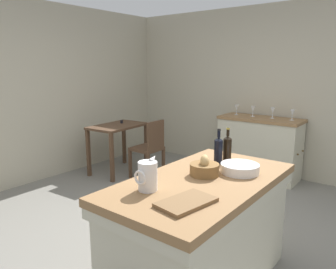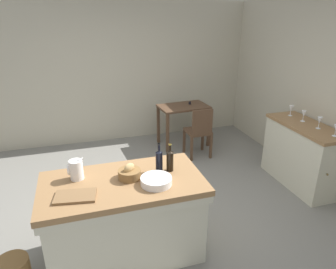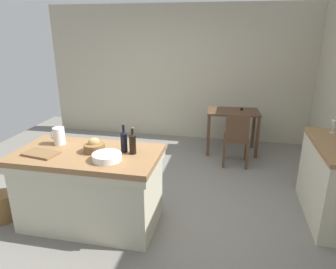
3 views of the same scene
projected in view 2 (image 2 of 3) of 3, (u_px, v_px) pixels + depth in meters
The scene contains 17 objects.
ground_plane at pixel (152, 210), 3.98m from camera, with size 6.76×6.76×0.00m, color slate.
wall_back at pixel (117, 74), 5.80m from camera, with size 5.32×0.12×2.60m, color #B2AA93.
wall_right at pixel (333, 97), 4.20m from camera, with size 0.12×5.20×2.60m, color #B2AA93.
island_table at pixel (125, 215), 3.11m from camera, with size 1.57×0.85×0.88m.
side_cabinet at pixel (302, 155), 4.43m from camera, with size 0.52×1.23×0.93m.
writing_desk at pixel (183, 112), 5.72m from camera, with size 0.94×0.63×0.82m.
wooden_chair at pixel (199, 131), 5.26m from camera, with size 0.40×0.40×0.90m.
pitcher at pixel (76, 170), 2.95m from camera, with size 0.17×0.13×0.24m.
wash_bowl at pixel (156, 181), 2.89m from camera, with size 0.30×0.30×0.07m, color white.
bread_basket at pixel (129, 173), 2.98m from camera, with size 0.22×0.22×0.16m.
cutting_board at pixel (75, 196), 2.69m from camera, with size 0.36×0.22×0.02m, color brown.
wine_bottle_dark at pixel (170, 160), 3.10m from camera, with size 0.07×0.07×0.30m.
wine_bottle_amber at pixel (159, 160), 3.10m from camera, with size 0.07×0.07×0.30m.
wine_glass_far_left at pixel (336, 128), 3.84m from camera, with size 0.07×0.07×0.15m.
wine_glass_left at pixel (320, 121), 4.09m from camera, with size 0.07×0.07×0.16m.
wine_glass_middle at pixel (304, 114), 4.36m from camera, with size 0.07×0.07×0.16m.
wine_glass_right at pixel (291, 109), 4.60m from camera, with size 0.07×0.07×0.16m.
Camera 2 is at (-0.77, -3.24, 2.40)m, focal length 32.69 mm.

